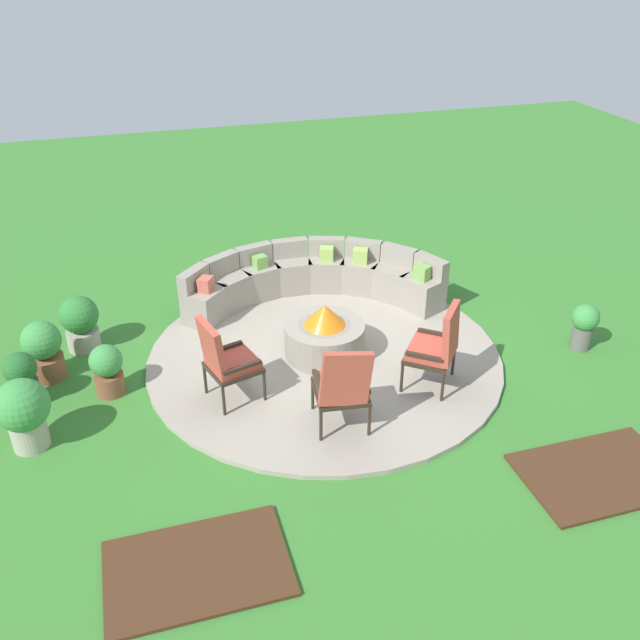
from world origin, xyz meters
TOP-DOWN VIEW (x-y plane):
  - ground_plane at (0.00, 0.00)m, footprint 24.00×24.00m
  - patio_circle at (0.00, 0.00)m, footprint 4.50×4.50m
  - mulch_bed_left at (-2.03, -2.87)m, footprint 1.57×1.04m
  - mulch_bed_right at (2.03, -2.87)m, footprint 1.57×1.04m
  - fire_pit at (0.00, 0.00)m, footprint 1.02×1.02m
  - curved_stone_bench at (0.26, 1.48)m, footprint 3.67×1.66m
  - lounge_chair_front_left at (-1.35, -0.60)m, footprint 0.70×0.66m
  - lounge_chair_front_right at (-0.25, -1.46)m, footprint 0.63×0.66m
  - lounge_chair_back_left at (1.06, -1.02)m, footprint 0.79×0.81m
  - potted_plant_0 at (-2.95, 1.14)m, footprint 0.49×0.49m
  - potted_plant_1 at (-3.38, 0.57)m, footprint 0.47×0.47m
  - potted_plant_2 at (-3.49, -0.74)m, footprint 0.57×0.57m
  - potted_plant_3 at (3.29, -0.73)m, footprint 0.35×0.35m
  - potted_plant_4 at (-3.58, 0.08)m, footprint 0.37×0.37m
  - potted_plant_5 at (-2.65, 0.01)m, footprint 0.39×0.39m

SIDE VIEW (x-z plane):
  - ground_plane at x=0.00m, z-range 0.00..0.00m
  - mulch_bed_left at x=-2.03m, z-range 0.00..0.04m
  - mulch_bed_right at x=2.03m, z-range 0.00..0.04m
  - patio_circle at x=0.00m, z-range 0.00..0.06m
  - fire_pit at x=0.00m, z-range -0.02..0.69m
  - potted_plant_5 at x=-2.65m, z-range 0.03..0.67m
  - potted_plant_3 at x=3.29m, z-range 0.04..0.68m
  - potted_plant_4 at x=-3.58m, z-range 0.03..0.70m
  - curved_stone_bench at x=0.26m, z-range 0.00..0.75m
  - potted_plant_0 at x=-2.95m, z-range 0.02..0.77m
  - potted_plant_1 at x=-3.38m, z-range 0.02..0.78m
  - potted_plant_2 at x=-3.49m, z-range 0.05..0.87m
  - lounge_chair_front_right at x=-0.25m, z-range 0.07..1.15m
  - lounge_chair_front_left at x=-1.35m, z-range 0.08..1.14m
  - lounge_chair_back_left at x=1.06m, z-range 0.08..1.15m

